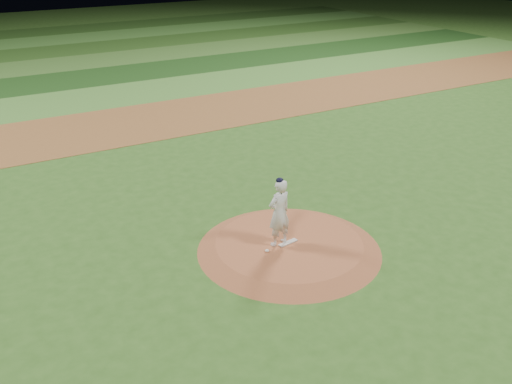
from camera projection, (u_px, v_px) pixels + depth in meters
name	position (u px, v px, depth m)	size (l,w,h in m)	color
ground	(289.00, 250.00, 17.09)	(120.00, 120.00, 0.00)	#2F5B1D
infield_dirt_band	(136.00, 123.00, 28.12)	(70.00, 6.00, 0.02)	brown
outfield_stripe_0	(104.00, 97.00, 32.45)	(70.00, 5.00, 0.02)	#427D2D
outfield_stripe_1	(82.00, 79.00, 36.39)	(70.00, 5.00, 0.02)	#193F14
outfield_stripe_2	(64.00, 64.00, 40.33)	(70.00, 5.00, 0.02)	#396625
outfield_stripe_3	(49.00, 52.00, 44.27)	(70.00, 5.00, 0.02)	#234817
outfield_stripe_4	(37.00, 41.00, 48.21)	(70.00, 5.00, 0.02)	#376C27
outfield_stripe_5	(27.00, 33.00, 52.15)	(70.00, 5.00, 0.02)	#214416
pitchers_mound	(289.00, 246.00, 17.04)	(5.50, 5.50, 0.25)	#A25632
pitching_rubber	(288.00, 243.00, 16.94)	(0.64, 0.16, 0.03)	beige
rosin_bag	(267.00, 251.00, 16.49)	(0.13, 0.13, 0.07)	silver
pitcher_on_mound	(279.00, 212.00, 16.45)	(0.83, 0.61, 2.14)	silver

